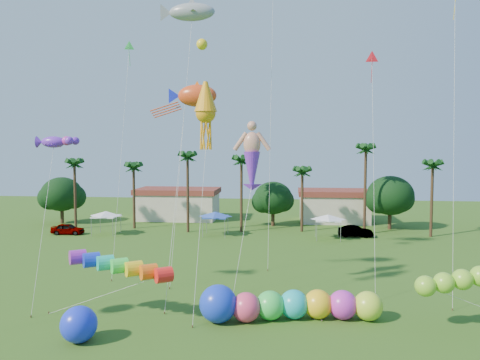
# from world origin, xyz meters

# --- Properties ---
(tree_line) EXTENTS (69.46, 8.91, 11.00)m
(tree_line) POSITION_xyz_m (3.57, 44.00, 4.28)
(tree_line) COLOR #3A2819
(tree_line) RESTS_ON ground
(buildings_row) EXTENTS (35.00, 7.00, 4.00)m
(buildings_row) POSITION_xyz_m (-3.09, 50.00, 2.00)
(buildings_row) COLOR beige
(buildings_row) RESTS_ON ground
(tent_row) EXTENTS (31.00, 4.00, 0.60)m
(tent_row) POSITION_xyz_m (-6.00, 36.33, 2.75)
(tent_row) COLOR white
(tent_row) RESTS_ON ground
(car_a) EXTENTS (4.20, 1.80, 1.41)m
(car_a) POSITION_xyz_m (-25.06, 35.72, 0.71)
(car_a) COLOR #4C4C54
(car_a) RESTS_ON ground
(car_b) EXTENTS (4.35, 1.69, 1.41)m
(car_b) POSITION_xyz_m (11.58, 37.86, 0.71)
(car_b) COLOR #4C4C54
(car_b) RESTS_ON ground
(spectator_b) EXTENTS (1.03, 0.94, 1.73)m
(spectator_b) POSITION_xyz_m (5.29, 8.68, 0.86)
(spectator_b) COLOR gray
(spectator_b) RESTS_ON ground
(caterpillar_inflatable) EXTENTS (11.93, 3.73, 2.42)m
(caterpillar_inflatable) POSITION_xyz_m (3.02, 8.55, 1.02)
(caterpillar_inflatable) COLOR #F23F6E
(caterpillar_inflatable) RESTS_ON ground
(blue_ball) EXTENTS (2.10, 2.10, 2.10)m
(blue_ball) POSITION_xyz_m (-8.66, 3.88, 1.05)
(blue_ball) COLOR #1B31F5
(blue_ball) RESTS_ON ground
(rainbow_tube) EXTENTS (10.03, 3.88, 3.76)m
(rainbow_tube) POSITION_xyz_m (-6.24, 6.76, 3.27)
(rainbow_tube) COLOR red
(rainbow_tube) RESTS_ON ground
(green_worm) EXTENTS (10.69, 2.33, 3.51)m
(green_worm) POSITION_xyz_m (11.61, 7.83, 2.74)
(green_worm) COLOR #85CE2D
(green_worm) RESTS_ON ground
(merman_kite) EXTENTS (2.34, 4.04, 12.71)m
(merman_kite) POSITION_xyz_m (0.47, 14.18, 10.19)
(merman_kite) COLOR tan
(merman_kite) RESTS_ON ground
(fish_kite) EXTENTS (4.72, 6.95, 16.13)m
(fish_kite) POSITION_xyz_m (-3.82, 14.68, 15.17)
(fish_kite) COLOR #DF4518
(fish_kite) RESTS_ON ground
(shark_kite) EXTENTS (5.69, 7.21, 24.01)m
(shark_kite) POSITION_xyz_m (-5.31, 20.03, 23.03)
(shark_kite) COLOR gray
(shark_kite) RESTS_ON ground
(squid_kite) EXTENTS (2.06, 4.66, 15.72)m
(squid_kite) POSITION_xyz_m (-2.36, 10.26, 13.50)
(squid_kite) COLOR orange
(squid_kite) RESTS_ON ground
(lobster_kite) EXTENTS (3.19, 5.03, 12.18)m
(lobster_kite) POSITION_xyz_m (-13.79, 11.26, 11.57)
(lobster_kite) COLOR #7029CE
(lobster_kite) RESTS_ON ground
(delta_kite_red) EXTENTS (1.16, 4.06, 18.76)m
(delta_kite_red) POSITION_xyz_m (9.68, 16.85, 17.83)
(delta_kite_red) COLOR red
(delta_kite_red) RESTS_ON ground
(delta_kite_yellow) EXTENTS (1.34, 3.93, 22.92)m
(delta_kite_yellow) POSITION_xyz_m (15.25, 15.21, 21.77)
(delta_kite_yellow) COLOR yellow
(delta_kite_yellow) RESTS_ON ground
(delta_kite_green) EXTENTS (1.04, 4.33, 20.69)m
(delta_kite_green) POSITION_xyz_m (-11.02, 19.85, 19.58)
(delta_kite_green) COLOR green
(delta_kite_green) RESTS_ON ground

